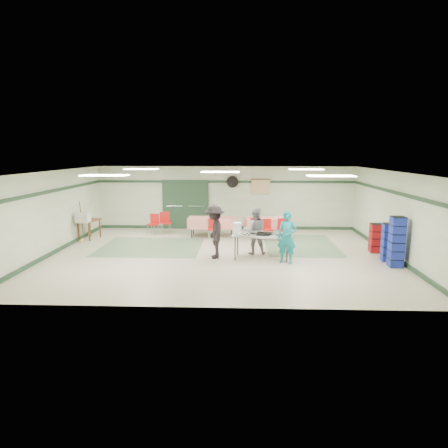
{
  "coord_description": "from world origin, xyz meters",
  "views": [
    {
      "loc": [
        0.63,
        -12.6,
        3.29
      ],
      "look_at": [
        0.13,
        -0.3,
        1.07
      ],
      "focal_mm": 32.0,
      "sensor_mm": 36.0,
      "label": 1
    }
  ],
  "objects_px": {
    "dining_table_b": "(212,222)",
    "crate_stack_blue_b": "(397,242)",
    "printer_table": "(89,222)",
    "broom": "(82,221)",
    "volunteer_dark": "(214,232)",
    "chair_loose_b": "(154,222)",
    "office_printer": "(83,217)",
    "chair_b": "(255,227)",
    "chair_d": "(213,227)",
    "crate_stack_red": "(376,238)",
    "serving_table": "(262,236)",
    "volunteer_teal": "(287,237)",
    "chair_a": "(267,227)",
    "chair_c": "(283,227)",
    "chair_loose_a": "(165,221)",
    "dining_table_a": "(268,223)",
    "crate_stack_blue_a": "(388,242)",
    "volunteer_grey": "(255,231)"
  },
  "relations": [
    {
      "from": "chair_c",
      "to": "printer_table",
      "type": "distance_m",
      "value": 7.43
    },
    {
      "from": "crate_stack_blue_a",
      "to": "volunteer_teal",
      "type": "bearing_deg",
      "value": -173.71
    },
    {
      "from": "dining_table_b",
      "to": "volunteer_dark",
      "type": "bearing_deg",
      "value": -84.96
    },
    {
      "from": "chair_loose_a",
      "to": "crate_stack_blue_b",
      "type": "xyz_separation_m",
      "value": [
        7.57,
        -4.52,
        0.2
      ]
    },
    {
      "from": "crate_stack_blue_b",
      "to": "printer_table",
      "type": "xyz_separation_m",
      "value": [
        -10.3,
        3.4,
        -0.1
      ]
    },
    {
      "from": "serving_table",
      "to": "chair_c",
      "type": "relative_size",
      "value": 2.3
    },
    {
      "from": "printer_table",
      "to": "broom",
      "type": "bearing_deg",
      "value": -85.95
    },
    {
      "from": "chair_b",
      "to": "chair_d",
      "type": "xyz_separation_m",
      "value": [
        -1.6,
        -0.0,
        -0.02
      ]
    },
    {
      "from": "broom",
      "to": "dining_table_a",
      "type": "bearing_deg",
      "value": 21.4
    },
    {
      "from": "volunteer_teal",
      "to": "broom",
      "type": "distance_m",
      "value": 7.73
    },
    {
      "from": "chair_a",
      "to": "chair_loose_a",
      "type": "height_order",
      "value": "chair_loose_a"
    },
    {
      "from": "volunteer_dark",
      "to": "chair_loose_b",
      "type": "distance_m",
      "value": 4.46
    },
    {
      "from": "chair_b",
      "to": "chair_c",
      "type": "height_order",
      "value": "chair_b"
    },
    {
      "from": "chair_loose_b",
      "to": "broom",
      "type": "bearing_deg",
      "value": -134.24
    },
    {
      "from": "volunteer_teal",
      "to": "serving_table",
      "type": "bearing_deg",
      "value": 167.31
    },
    {
      "from": "serving_table",
      "to": "crate_stack_red",
      "type": "bearing_deg",
      "value": 22.0
    },
    {
      "from": "chair_loose_a",
      "to": "broom",
      "type": "height_order",
      "value": "broom"
    },
    {
      "from": "printer_table",
      "to": "office_printer",
      "type": "bearing_deg",
      "value": -76.72
    },
    {
      "from": "crate_stack_red",
      "to": "office_printer",
      "type": "bearing_deg",
      "value": 173.84
    },
    {
      "from": "chair_loose_a",
      "to": "printer_table",
      "type": "height_order",
      "value": "chair_loose_a"
    },
    {
      "from": "chair_a",
      "to": "chair_loose_a",
      "type": "relative_size",
      "value": 0.9
    },
    {
      "from": "serving_table",
      "to": "crate_stack_blue_b",
      "type": "xyz_separation_m",
      "value": [
        3.84,
        -0.75,
        0.03
      ]
    },
    {
      "from": "volunteer_grey",
      "to": "chair_loose_a",
      "type": "height_order",
      "value": "volunteer_grey"
    },
    {
      "from": "serving_table",
      "to": "chair_loose_b",
      "type": "bearing_deg",
      "value": 146.88
    },
    {
      "from": "volunteer_teal",
      "to": "crate_stack_blue_a",
      "type": "distance_m",
      "value": 3.14
    },
    {
      "from": "chair_loose_b",
      "to": "crate_stack_blue_a",
      "type": "relative_size",
      "value": 0.71
    },
    {
      "from": "dining_table_a",
      "to": "chair_c",
      "type": "relative_size",
      "value": 2.24
    },
    {
      "from": "dining_table_b",
      "to": "chair_loose_b",
      "type": "distance_m",
      "value": 2.4
    },
    {
      "from": "broom",
      "to": "crate_stack_red",
      "type": "bearing_deg",
      "value": 5.71
    },
    {
      "from": "volunteer_teal",
      "to": "printer_table",
      "type": "distance_m",
      "value": 7.84
    },
    {
      "from": "dining_table_b",
      "to": "crate_stack_blue_b",
      "type": "height_order",
      "value": "crate_stack_blue_b"
    },
    {
      "from": "office_printer",
      "to": "crate_stack_blue_b",
      "type": "bearing_deg",
      "value": -16.38
    },
    {
      "from": "chair_loose_b",
      "to": "printer_table",
      "type": "height_order",
      "value": "chair_loose_b"
    },
    {
      "from": "chair_loose_a",
      "to": "crate_stack_red",
      "type": "xyz_separation_m",
      "value": [
        7.57,
        -2.78,
        -0.06
      ]
    },
    {
      "from": "dining_table_b",
      "to": "chair_a",
      "type": "distance_m",
      "value": 2.2
    },
    {
      "from": "chair_a",
      "to": "printer_table",
      "type": "xyz_separation_m",
      "value": [
        -6.8,
        -0.06,
        0.15
      ]
    },
    {
      "from": "chair_d",
      "to": "printer_table",
      "type": "bearing_deg",
      "value": -179.63
    },
    {
      "from": "chair_a",
      "to": "printer_table",
      "type": "relative_size",
      "value": 0.81
    },
    {
      "from": "dining_table_b",
      "to": "chair_c",
      "type": "xyz_separation_m",
      "value": [
        2.75,
        -0.57,
        -0.06
      ]
    },
    {
      "from": "volunteer_grey",
      "to": "chair_loose_b",
      "type": "distance_m",
      "value": 4.96
    },
    {
      "from": "chair_loose_a",
      "to": "chair_loose_b",
      "type": "xyz_separation_m",
      "value": [
        -0.43,
        -0.2,
        -0.03
      ]
    },
    {
      "from": "chair_b",
      "to": "printer_table",
      "type": "bearing_deg",
      "value": -175.59
    },
    {
      "from": "chair_a",
      "to": "chair_loose_a",
      "type": "bearing_deg",
      "value": 150.01
    },
    {
      "from": "volunteer_dark",
      "to": "crate_stack_red",
      "type": "distance_m",
      "value": 5.41
    },
    {
      "from": "chair_d",
      "to": "crate_stack_blue_b",
      "type": "bearing_deg",
      "value": -32.5
    },
    {
      "from": "chair_c",
      "to": "office_printer",
      "type": "xyz_separation_m",
      "value": [
        -7.42,
        -0.62,
        0.42
      ]
    },
    {
      "from": "chair_c",
      "to": "broom",
      "type": "xyz_separation_m",
      "value": [
        -7.5,
        -0.56,
        0.27
      ]
    },
    {
      "from": "dining_table_b",
      "to": "chair_loose_a",
      "type": "height_order",
      "value": "chair_loose_a"
    },
    {
      "from": "chair_loose_b",
      "to": "printer_table",
      "type": "distance_m",
      "value": 2.48
    },
    {
      "from": "serving_table",
      "to": "volunteer_teal",
      "type": "height_order",
      "value": "volunteer_teal"
    }
  ]
}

